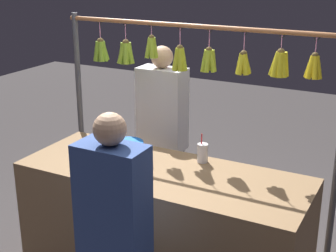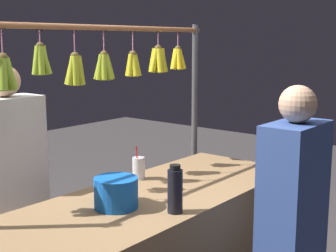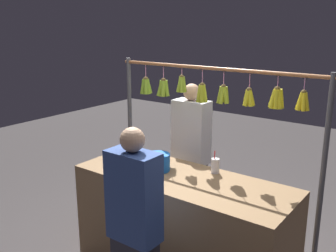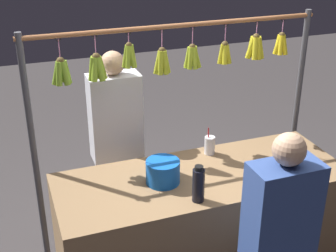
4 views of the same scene
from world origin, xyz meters
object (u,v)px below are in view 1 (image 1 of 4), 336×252
Objects in this scene: water_bottle at (122,165)px; vendor_person at (162,144)px; drink_cup at (203,153)px; blue_bucket at (128,152)px.

vendor_person is (0.25, -0.99, -0.24)m from water_bottle.
water_bottle is 0.61m from drink_cup.
drink_cup is at bearing -150.17° from blue_bucket.
vendor_person is at bearing -75.70° from water_bottle.
drink_cup is 0.76m from vendor_person.
blue_bucket is 0.14× the size of vendor_person.
water_bottle is 1.09× the size of blue_bucket.
water_bottle reaches higher than blue_bucket.
water_bottle is 1.05m from vendor_person.
water_bottle is at bearing 59.05° from drink_cup.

